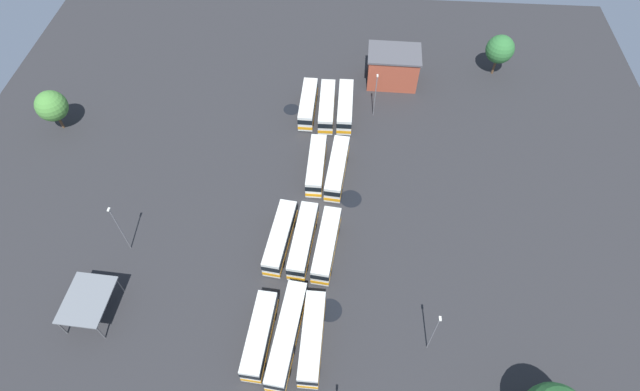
{
  "coord_description": "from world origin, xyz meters",
  "views": [
    {
      "loc": [
        -45.01,
        -4.77,
        62.22
      ],
      "look_at": [
        1.36,
        -1.5,
        1.6
      ],
      "focal_mm": 27.69,
      "sensor_mm": 36.0,
      "label": 1
    }
  ],
  "objects_px": {
    "bus_row0_slot0": "(312,338)",
    "bus_row2_slot0": "(337,168)",
    "bus_row1_slot2": "(280,237)",
    "bus_row2_slot1": "(316,165)",
    "tree_north_edge": "(52,106)",
    "bus_row0_slot1": "(287,335)",
    "lamp_post_near_entrance": "(119,228)",
    "bus_row3_slot2": "(308,104)",
    "bus_row1_slot0": "(327,245)",
    "bus_row0_slot2": "(260,335)",
    "lamp_post_by_building": "(375,94)",
    "bus_row3_slot0": "(345,106)",
    "bus_row1_slot1": "(303,240)",
    "tree_east_edge": "(500,49)",
    "maintenance_shelter": "(87,300)",
    "bus_row3_slot1": "(327,106)",
    "lamp_post_mid_lot": "(434,332)",
    "depot_building": "(393,67)"
  },
  "relations": [
    {
      "from": "bus_row0_slot0",
      "to": "bus_row2_slot0",
      "type": "distance_m",
      "value": 28.52
    },
    {
      "from": "bus_row0_slot0",
      "to": "bus_row1_slot2",
      "type": "relative_size",
      "value": 1.0
    },
    {
      "from": "bus_row2_slot1",
      "to": "tree_north_edge",
      "type": "relative_size",
      "value": 1.42
    },
    {
      "from": "bus_row0_slot1",
      "to": "tree_north_edge",
      "type": "relative_size",
      "value": 1.8
    },
    {
      "from": "lamp_post_near_entrance",
      "to": "bus_row3_slot2",
      "type": "bearing_deg",
      "value": -37.47
    },
    {
      "from": "bus_row1_slot0",
      "to": "bus_row2_slot1",
      "type": "relative_size",
      "value": 1.06
    },
    {
      "from": "bus_row0_slot1",
      "to": "bus_row0_slot2",
      "type": "relative_size",
      "value": 1.25
    },
    {
      "from": "lamp_post_by_building",
      "to": "bus_row3_slot2",
      "type": "bearing_deg",
      "value": 89.84
    },
    {
      "from": "bus_row2_slot0",
      "to": "bus_row3_slot0",
      "type": "relative_size",
      "value": 1.05
    },
    {
      "from": "lamp_post_near_entrance",
      "to": "bus_row0_slot0",
      "type": "bearing_deg",
      "value": -114.28
    },
    {
      "from": "bus_row3_slot2",
      "to": "bus_row1_slot1",
      "type": "bearing_deg",
      "value": -176.55
    },
    {
      "from": "bus_row1_slot0",
      "to": "tree_east_edge",
      "type": "distance_m",
      "value": 52.47
    },
    {
      "from": "bus_row0_slot2",
      "to": "maintenance_shelter",
      "type": "bearing_deg",
      "value": 83.75
    },
    {
      "from": "bus_row3_slot0",
      "to": "tree_north_edge",
      "type": "bearing_deg",
      "value": 97.89
    },
    {
      "from": "bus_row3_slot1",
      "to": "lamp_post_mid_lot",
      "type": "bearing_deg",
      "value": -159.81
    },
    {
      "from": "tree_east_edge",
      "to": "depot_building",
      "type": "bearing_deg",
      "value": 100.94
    },
    {
      "from": "bus_row0_slot2",
      "to": "bus_row3_slot0",
      "type": "distance_m",
      "value": 44.18
    },
    {
      "from": "bus_row1_slot0",
      "to": "depot_building",
      "type": "distance_m",
      "value": 40.41
    },
    {
      "from": "bus_row3_slot1",
      "to": "bus_row0_slot1",
      "type": "bearing_deg",
      "value": 176.76
    },
    {
      "from": "bus_row0_slot1",
      "to": "depot_building",
      "type": "height_order",
      "value": "depot_building"
    },
    {
      "from": "depot_building",
      "to": "lamp_post_mid_lot",
      "type": "relative_size",
      "value": 1.1
    },
    {
      "from": "bus_row0_slot0",
      "to": "bus_row1_slot0",
      "type": "distance_m",
      "value": 13.94
    },
    {
      "from": "bus_row3_slot0",
      "to": "bus_row2_slot0",
      "type": "bearing_deg",
      "value": 177.23
    },
    {
      "from": "lamp_post_mid_lot",
      "to": "tree_east_edge",
      "type": "height_order",
      "value": "lamp_post_mid_lot"
    },
    {
      "from": "bus_row0_slot0",
      "to": "tree_north_edge",
      "type": "distance_m",
      "value": 59.65
    },
    {
      "from": "bus_row2_slot0",
      "to": "lamp_post_by_building",
      "type": "height_order",
      "value": "lamp_post_by_building"
    },
    {
      "from": "bus_row0_slot2",
      "to": "maintenance_shelter",
      "type": "height_order",
      "value": "maintenance_shelter"
    },
    {
      "from": "bus_row1_slot2",
      "to": "tree_east_edge",
      "type": "height_order",
      "value": "tree_east_edge"
    },
    {
      "from": "bus_row2_slot1",
      "to": "tree_east_edge",
      "type": "xyz_separation_m",
      "value": [
        28.02,
        -32.52,
        3.62
      ]
    },
    {
      "from": "tree_east_edge",
      "to": "lamp_post_mid_lot",
      "type": "bearing_deg",
      "value": 163.99
    },
    {
      "from": "lamp_post_mid_lot",
      "to": "lamp_post_near_entrance",
      "type": "bearing_deg",
      "value": 74.35
    },
    {
      "from": "tree_north_edge",
      "to": "lamp_post_near_entrance",
      "type": "bearing_deg",
      "value": -140.51
    },
    {
      "from": "bus_row2_slot1",
      "to": "maintenance_shelter",
      "type": "height_order",
      "value": "maintenance_shelter"
    },
    {
      "from": "bus_row3_slot2",
      "to": "maintenance_shelter",
      "type": "distance_m",
      "value": 48.07
    },
    {
      "from": "lamp_post_by_building",
      "to": "tree_east_edge",
      "type": "relative_size",
      "value": 1.1
    },
    {
      "from": "bus_row0_slot2",
      "to": "depot_building",
      "type": "relative_size",
      "value": 1.12
    },
    {
      "from": "bus_row1_slot2",
      "to": "depot_building",
      "type": "xyz_separation_m",
      "value": [
        38.35,
        -16.82,
        1.42
      ]
    },
    {
      "from": "bus_row0_slot1",
      "to": "lamp_post_by_building",
      "type": "height_order",
      "value": "lamp_post_by_building"
    },
    {
      "from": "bus_row1_slot2",
      "to": "bus_row3_slot1",
      "type": "relative_size",
      "value": 1.04
    },
    {
      "from": "bus_row3_slot0",
      "to": "tree_north_edge",
      "type": "xyz_separation_m",
      "value": [
        -6.9,
        49.78,
        3.16
      ]
    },
    {
      "from": "lamp_post_by_building",
      "to": "bus_row2_slot0",
      "type": "bearing_deg",
      "value": 158.44
    },
    {
      "from": "bus_row3_slot0",
      "to": "lamp_post_near_entrance",
      "type": "height_order",
      "value": "lamp_post_near_entrance"
    },
    {
      "from": "bus_row1_slot0",
      "to": "lamp_post_near_entrance",
      "type": "bearing_deg",
      "value": 92.74
    },
    {
      "from": "maintenance_shelter",
      "to": "bus_row0_slot1",
      "type": "bearing_deg",
      "value": -94.83
    },
    {
      "from": "bus_row2_slot0",
      "to": "lamp_post_by_building",
      "type": "distance_m",
      "value": 16.2
    },
    {
      "from": "lamp_post_mid_lot",
      "to": "depot_building",
      "type": "bearing_deg",
      "value": 4.06
    },
    {
      "from": "bus_row0_slot0",
      "to": "tree_east_edge",
      "type": "relative_size",
      "value": 1.42
    },
    {
      "from": "lamp_post_mid_lot",
      "to": "tree_east_edge",
      "type": "relative_size",
      "value": 1.1
    },
    {
      "from": "bus_row1_slot1",
      "to": "lamp_post_by_building",
      "type": "relative_size",
      "value": 1.31
    },
    {
      "from": "bus_row2_slot1",
      "to": "bus_row3_slot0",
      "type": "height_order",
      "value": "same"
    }
  ]
}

